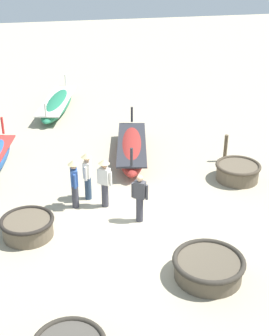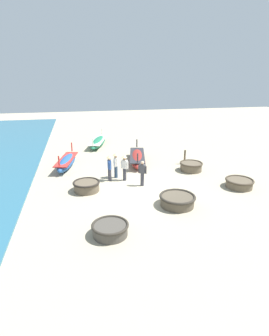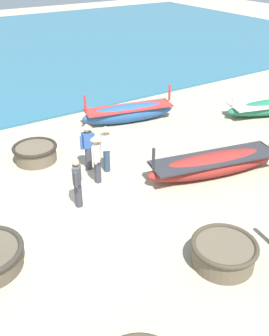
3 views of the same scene
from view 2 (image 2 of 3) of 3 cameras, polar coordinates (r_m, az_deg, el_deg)
ground_plane at (r=15.72m, az=1.99°, el=-4.42°), size 80.00×80.00×0.00m
coracle_weathered at (r=16.95m, az=21.84°, el=-3.03°), size 1.67×1.67×0.53m
coracle_front_left at (r=15.48m, az=-10.40°, el=-3.83°), size 1.57×1.57×0.59m
coracle_beside_post at (r=18.98m, az=12.21°, el=0.39°), size 1.62×1.62×0.62m
coracle_far_left at (r=13.72m, az=9.30°, el=-6.87°), size 1.87×1.87×0.58m
coracle_tilted at (r=11.23m, az=-5.31°, el=-13.07°), size 1.57×1.57×0.53m
long_boat_ochre_hull at (r=19.86m, az=-14.54°, el=1.26°), size 1.79×4.22×1.43m
long_boat_red_hull at (r=20.35m, az=0.59°, el=2.25°), size 2.07×4.87×1.36m
long_boat_green_hull at (r=26.05m, az=-7.93°, el=5.68°), size 2.53×5.43×1.19m
fisherman_by_coracle at (r=15.80m, az=1.72°, el=-1.03°), size 0.47×0.36×1.57m
fisherman_crouching at (r=16.61m, az=-2.18°, el=0.40°), size 0.43×0.38×1.67m
fisherman_standing_left at (r=16.61m, az=-5.48°, el=0.34°), size 0.36×0.53×1.67m
fisherman_with_hat at (r=17.09m, az=-4.10°, el=0.91°), size 0.36×0.50×1.67m
mooring_post_inland at (r=20.33m, az=10.88°, el=2.35°), size 0.14×0.14×1.10m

